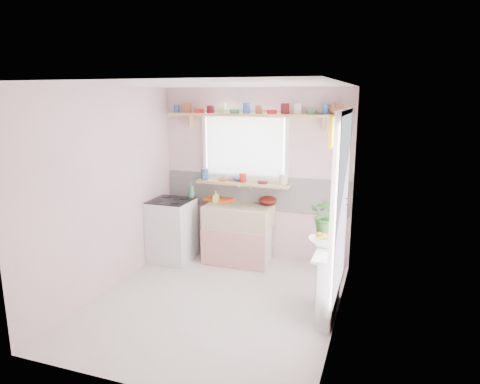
% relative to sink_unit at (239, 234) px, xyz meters
% --- Properties ---
extents(room, '(3.20, 3.20, 3.20)m').
position_rel_sink_unit_xyz_m(room, '(0.81, -0.43, 0.94)').
color(room, silver).
rests_on(room, ground).
extents(sink_unit, '(0.95, 0.65, 1.11)m').
position_rel_sink_unit_xyz_m(sink_unit, '(0.00, 0.00, 0.00)').
color(sink_unit, white).
rests_on(sink_unit, ground).
extents(cooker, '(0.58, 0.58, 0.93)m').
position_rel_sink_unit_xyz_m(cooker, '(-0.95, -0.24, 0.03)').
color(cooker, white).
rests_on(cooker, ground).
extents(radiator_ledge, '(0.22, 0.95, 0.78)m').
position_rel_sink_unit_xyz_m(radiator_ledge, '(1.45, -1.09, -0.03)').
color(radiator_ledge, white).
rests_on(radiator_ledge, ground).
extents(windowsill, '(1.40, 0.22, 0.04)m').
position_rel_sink_unit_xyz_m(windowsill, '(-0.00, 0.19, 0.71)').
color(windowsill, '#DAB670').
rests_on(windowsill, room).
extents(pine_shelf, '(2.52, 0.24, 0.04)m').
position_rel_sink_unit_xyz_m(pine_shelf, '(0.15, 0.18, 1.69)').
color(pine_shelf, '#DAB670').
rests_on(pine_shelf, room).
extents(shelf_crockery, '(2.47, 0.11, 0.12)m').
position_rel_sink_unit_xyz_m(shelf_crockery, '(0.15, 0.18, 1.76)').
color(shelf_crockery, '#3359A5').
rests_on(shelf_crockery, pine_shelf).
extents(sill_crockery, '(1.35, 0.11, 0.12)m').
position_rel_sink_unit_xyz_m(sill_crockery, '(-0.00, 0.19, 0.78)').
color(sill_crockery, '#3359A5').
rests_on(sill_crockery, windowsill).
extents(dish_tray, '(0.46, 0.39, 0.04)m').
position_rel_sink_unit_xyz_m(dish_tray, '(-0.38, 0.21, 0.44)').
color(dish_tray, '#F35415').
rests_on(dish_tray, sink_unit).
extents(colander, '(0.27, 0.27, 0.12)m').
position_rel_sink_unit_xyz_m(colander, '(0.38, 0.21, 0.48)').
color(colander, '#4F100D').
rests_on(colander, sink_unit).
extents(jade_plant, '(0.55, 0.51, 0.50)m').
position_rel_sink_unit_xyz_m(jade_plant, '(1.36, -0.69, 0.60)').
color(jade_plant, '#326227').
rests_on(jade_plant, radiator_ledge).
extents(fruit_bowl, '(0.42, 0.42, 0.08)m').
position_rel_sink_unit_xyz_m(fruit_bowl, '(1.36, -1.06, 0.38)').
color(fruit_bowl, white).
rests_on(fruit_bowl, radiator_ledge).
extents(herb_pot, '(0.12, 0.10, 0.21)m').
position_rel_sink_unit_xyz_m(herb_pot, '(1.48, -1.21, 0.45)').
color(herb_pot, '#2F692A').
rests_on(herb_pot, radiator_ledge).
extents(soap_bottle_sink, '(0.08, 0.08, 0.17)m').
position_rel_sink_unit_xyz_m(soap_bottle_sink, '(-0.38, 0.07, 0.50)').
color(soap_bottle_sink, '#E6EA68').
rests_on(soap_bottle_sink, sink_unit).
extents(sill_cup, '(0.15, 0.15, 0.10)m').
position_rel_sink_unit_xyz_m(sill_cup, '(-0.28, 0.25, 0.78)').
color(sill_cup, beige).
rests_on(sill_cup, windowsill).
extents(sill_bowl, '(0.25, 0.25, 0.06)m').
position_rel_sink_unit_xyz_m(sill_bowl, '(-0.08, 0.25, 0.76)').
color(sill_bowl, '#3555AE').
rests_on(sill_bowl, windowsill).
extents(shelf_vase, '(0.18, 0.18, 0.16)m').
position_rel_sink_unit_xyz_m(shelf_vase, '(1.25, 0.24, 1.79)').
color(shelf_vase, '#B56D37').
rests_on(shelf_vase, pine_shelf).
extents(cooker_bottle, '(0.09, 0.09, 0.23)m').
position_rel_sink_unit_xyz_m(cooker_bottle, '(-0.73, -0.02, 0.60)').
color(cooker_bottle, '#3C7951').
rests_on(cooker_bottle, cooker).
extents(fruit, '(0.20, 0.14, 0.10)m').
position_rel_sink_unit_xyz_m(fruit, '(1.37, -1.05, 0.45)').
color(fruit, orange).
rests_on(fruit, fruit_bowl).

